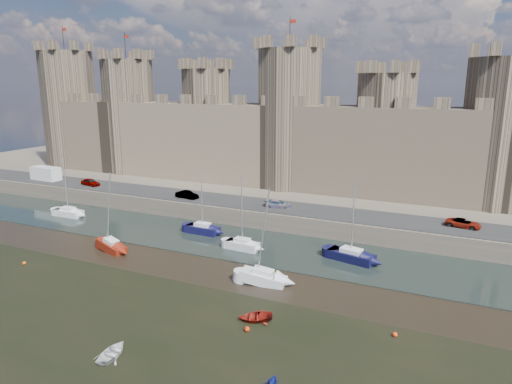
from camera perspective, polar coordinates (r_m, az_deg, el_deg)
ground at (r=43.88m, az=-22.48°, el=-14.81°), size 160.00×160.00×0.00m
seaweed_patch at (r=40.67m, az=-28.91°, el=-17.87°), size 70.00×34.00×0.01m
water_channel at (r=61.05m, az=-5.91°, el=-5.74°), size 160.00×12.00×0.08m
quay at (r=92.45m, az=5.40°, el=1.66°), size 160.00×60.00×2.50m
road at (r=68.74m, az=-1.75°, el=-1.29°), size 160.00×7.00×0.10m
castle at (r=79.95m, az=2.26°, el=7.43°), size 108.50×11.00×29.00m
car_0 at (r=84.86m, az=-19.99°, el=1.16°), size 4.06×2.18×1.31m
car_1 at (r=71.71m, az=-8.63°, el=-0.34°), size 3.92×1.75×1.25m
car_2 at (r=65.91m, az=2.76°, el=-1.51°), size 3.96×2.20×1.08m
car_3 at (r=62.35m, az=24.50°, el=-3.58°), size 4.34×2.49×1.14m
van at (r=92.83m, az=-24.80°, el=2.10°), size 5.87×2.55×2.52m
sailboat_0 at (r=75.94m, az=-22.41°, el=-2.33°), size 4.78×1.87×8.93m
sailboat_1 at (r=62.67m, az=-6.68°, el=-4.55°), size 4.77×1.99×9.44m
sailboat_2 at (r=56.44m, az=-1.74°, el=-6.53°), size 4.29×1.85×9.08m
sailboat_3 at (r=54.10m, az=11.81°, el=-7.74°), size 5.69×3.24×9.39m
sailboat_4 at (r=58.70m, az=-17.60°, el=-6.40°), size 4.51×2.69×9.88m
sailboat_5 at (r=47.41m, az=0.90°, el=-10.57°), size 4.86×2.40×10.07m
dinghy_2 at (r=37.84m, az=-17.52°, el=-18.67°), size 2.25×3.00×0.59m
dinghy_4 at (r=40.81m, az=-0.11°, el=-15.44°), size 3.61×3.19×0.62m
dinghy_5 at (r=33.49m, az=2.16°, el=-22.56°), size 1.31×1.45×0.67m
buoy_1 at (r=58.46m, az=-26.99°, el=-7.92°), size 0.39×0.39×0.39m
buoy_3 at (r=40.29m, az=16.97°, el=-16.66°), size 0.41×0.41×0.41m
buoy_5 at (r=39.35m, az=-1.13°, el=-16.76°), size 0.45×0.45×0.45m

